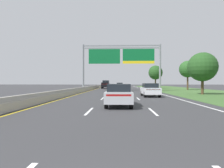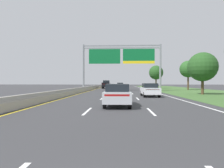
{
  "view_description": "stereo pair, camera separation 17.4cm",
  "coord_description": "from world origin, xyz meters",
  "px_view_note": "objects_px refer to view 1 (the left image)",
  "views": [
    {
      "loc": [
        -0.09,
        -1.1,
        1.7
      ],
      "look_at": [
        -1.23,
        29.9,
        1.42
      ],
      "focal_mm": 32.01,
      "sensor_mm": 36.0,
      "label": 1
    },
    {
      "loc": [
        0.09,
        -1.09,
        1.7
      ],
      "look_at": [
        -1.23,
        29.9,
        1.42
      ],
      "focal_mm": 32.01,
      "sensor_mm": 36.0,
      "label": 2
    }
  ],
  "objects_px": {
    "car_white_right_lane_sedan": "(150,90)",
    "car_darkgreen_centre_lane_sedan": "(120,85)",
    "roadside_tree_far": "(188,69)",
    "roadside_tree_distant": "(156,73)",
    "pickup_truck_black": "(106,85)",
    "roadside_tree_mid": "(202,67)",
    "overhead_sign_gantry": "(121,58)",
    "car_silver_centre_lane_sedan": "(119,95)"
  },
  "relations": [
    {
      "from": "roadside_tree_far",
      "to": "car_white_right_lane_sedan",
      "type": "bearing_deg",
      "value": -118.78
    },
    {
      "from": "car_white_right_lane_sedan",
      "to": "car_darkgreen_centre_lane_sedan",
      "type": "height_order",
      "value": "same"
    },
    {
      "from": "car_white_right_lane_sedan",
      "to": "roadside_tree_distant",
      "type": "bearing_deg",
      "value": -11.78
    },
    {
      "from": "overhead_sign_gantry",
      "to": "car_darkgreen_centre_lane_sedan",
      "type": "height_order",
      "value": "overhead_sign_gantry"
    },
    {
      "from": "car_darkgreen_centre_lane_sedan",
      "to": "roadside_tree_far",
      "type": "distance_m",
      "value": 18.54
    },
    {
      "from": "car_darkgreen_centre_lane_sedan",
      "to": "roadside_tree_mid",
      "type": "xyz_separation_m",
      "value": [
        11.39,
        -26.88,
        2.98
      ]
    },
    {
      "from": "overhead_sign_gantry",
      "to": "roadside_tree_mid",
      "type": "distance_m",
      "value": 15.26
    },
    {
      "from": "roadside_tree_mid",
      "to": "roadside_tree_far",
      "type": "bearing_deg",
      "value": 77.75
    },
    {
      "from": "roadside_tree_mid",
      "to": "car_darkgreen_centre_lane_sedan",
      "type": "bearing_deg",
      "value": 112.97
    },
    {
      "from": "roadside_tree_distant",
      "to": "pickup_truck_black",
      "type": "bearing_deg",
      "value": -173.05
    },
    {
      "from": "overhead_sign_gantry",
      "to": "roadside_tree_far",
      "type": "distance_m",
      "value": 16.14
    },
    {
      "from": "roadside_tree_mid",
      "to": "roadside_tree_distant",
      "type": "distance_m",
      "value": 27.67
    },
    {
      "from": "overhead_sign_gantry",
      "to": "car_white_right_lane_sedan",
      "type": "height_order",
      "value": "overhead_sign_gantry"
    },
    {
      "from": "pickup_truck_black",
      "to": "roadside_tree_far",
      "type": "distance_m",
      "value": 21.24
    },
    {
      "from": "pickup_truck_black",
      "to": "car_silver_centre_lane_sedan",
      "type": "xyz_separation_m",
      "value": [
        3.66,
        -39.65,
        -0.26
      ]
    },
    {
      "from": "car_darkgreen_centre_lane_sedan",
      "to": "roadside_tree_distant",
      "type": "height_order",
      "value": "roadside_tree_distant"
    },
    {
      "from": "car_silver_centre_lane_sedan",
      "to": "roadside_tree_mid",
      "type": "bearing_deg",
      "value": -40.11
    },
    {
      "from": "pickup_truck_black",
      "to": "car_white_right_lane_sedan",
      "type": "height_order",
      "value": "pickup_truck_black"
    },
    {
      "from": "car_white_right_lane_sedan",
      "to": "car_darkgreen_centre_lane_sedan",
      "type": "relative_size",
      "value": 1.0
    },
    {
      "from": "overhead_sign_gantry",
      "to": "roadside_tree_distant",
      "type": "height_order",
      "value": "overhead_sign_gantry"
    },
    {
      "from": "roadside_tree_far",
      "to": "car_silver_centre_lane_sedan",
      "type": "bearing_deg",
      "value": -116.47
    },
    {
      "from": "car_darkgreen_centre_lane_sedan",
      "to": "roadside_tree_far",
      "type": "xyz_separation_m",
      "value": [
        15.01,
        -10.22,
        3.76
      ]
    },
    {
      "from": "pickup_truck_black",
      "to": "car_silver_centre_lane_sedan",
      "type": "bearing_deg",
      "value": -174.73
    },
    {
      "from": "roadside_tree_distant",
      "to": "car_silver_centre_lane_sedan",
      "type": "bearing_deg",
      "value": -103.66
    },
    {
      "from": "pickup_truck_black",
      "to": "car_darkgreen_centre_lane_sedan",
      "type": "bearing_deg",
      "value": -76.3
    },
    {
      "from": "overhead_sign_gantry",
      "to": "roadside_tree_mid",
      "type": "relative_size",
      "value": 2.59
    },
    {
      "from": "roadside_tree_far",
      "to": "roadside_tree_distant",
      "type": "bearing_deg",
      "value": 114.81
    },
    {
      "from": "car_silver_centre_lane_sedan",
      "to": "pickup_truck_black",
      "type": "bearing_deg",
      "value": 5.18
    },
    {
      "from": "overhead_sign_gantry",
      "to": "car_darkgreen_centre_lane_sedan",
      "type": "xyz_separation_m",
      "value": [
        -0.32,
        16.68,
        -5.51
      ]
    },
    {
      "from": "pickup_truck_black",
      "to": "car_darkgreen_centre_lane_sedan",
      "type": "xyz_separation_m",
      "value": [
        3.76,
        0.92,
        -0.26
      ]
    },
    {
      "from": "car_darkgreen_centre_lane_sedan",
      "to": "roadside_tree_far",
      "type": "relative_size",
      "value": 0.69
    },
    {
      "from": "car_darkgreen_centre_lane_sedan",
      "to": "roadside_tree_mid",
      "type": "height_order",
      "value": "roadside_tree_mid"
    },
    {
      "from": "pickup_truck_black",
      "to": "roadside_tree_mid",
      "type": "height_order",
      "value": "roadside_tree_mid"
    },
    {
      "from": "pickup_truck_black",
      "to": "roadside_tree_mid",
      "type": "xyz_separation_m",
      "value": [
        15.15,
        -25.96,
        2.72
      ]
    },
    {
      "from": "car_darkgreen_centre_lane_sedan",
      "to": "roadside_tree_distant",
      "type": "xyz_separation_m",
      "value": [
        9.94,
        0.75,
        3.54
      ]
    },
    {
      "from": "roadside_tree_mid",
      "to": "roadside_tree_far",
      "type": "relative_size",
      "value": 0.9
    },
    {
      "from": "roadside_tree_far",
      "to": "overhead_sign_gantry",
      "type": "bearing_deg",
      "value": -156.25
    },
    {
      "from": "overhead_sign_gantry",
      "to": "roadside_tree_mid",
      "type": "xyz_separation_m",
      "value": [
        11.07,
        -10.2,
        -2.53
      ]
    },
    {
      "from": "car_white_right_lane_sedan",
      "to": "car_silver_centre_lane_sedan",
      "type": "bearing_deg",
      "value": 158.42
    },
    {
      "from": "car_silver_centre_lane_sedan",
      "to": "car_white_right_lane_sedan",
      "type": "distance_m",
      "value": 10.23
    },
    {
      "from": "car_white_right_lane_sedan",
      "to": "roadside_tree_mid",
      "type": "xyz_separation_m",
      "value": [
        7.81,
        4.15,
        2.98
      ]
    },
    {
      "from": "car_silver_centre_lane_sedan",
      "to": "roadside_tree_distant",
      "type": "bearing_deg",
      "value": -13.75
    }
  ]
}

